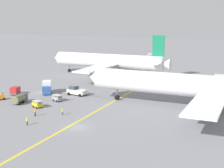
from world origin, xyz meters
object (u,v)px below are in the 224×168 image
ground_crew_ramp_agent_by_cones (35,112)px  traffic_cone_wingtip_port (72,98)px  gse_fuel_bowser_stubby (20,98)px  jet_bridge (147,59)px  gse_gpu_cart_small (1,97)px  gse_baggage_cart_near_cluster (57,98)px  ground_crew_marshaller_foreground (27,121)px  ground_crew_wing_walker_right (62,111)px  gse_baggage_cart_trailing (37,104)px  airliner_at_gate_left (109,61)px  gse_container_dolly_flat (15,91)px  airliner_being_pushed (206,87)px  gse_catering_truck_tall (47,87)px  pushback_tug (77,91)px

ground_crew_ramp_agent_by_cones → traffic_cone_wingtip_port: ground_crew_ramp_agent_by_cones is taller
gse_fuel_bowser_stubby → jet_bridge: bearing=83.2°
gse_gpu_cart_small → traffic_cone_wingtip_port: size_ratio=4.39×
traffic_cone_wingtip_port → gse_baggage_cart_near_cluster: bearing=-124.3°
ground_crew_marshaller_foreground → ground_crew_wing_walker_right: bearing=75.2°
ground_crew_wing_walker_right → gse_baggage_cart_trailing: bearing=164.0°
gse_baggage_cart_trailing → traffic_cone_wingtip_port: 11.22m
gse_baggage_cart_near_cluster → ground_crew_ramp_agent_by_cones: ground_crew_ramp_agent_by_cones is taller
airliner_at_gate_left → gse_baggage_cart_trailing: 50.32m
airliner_at_gate_left → gse_baggage_cart_near_cluster: 43.19m
gse_fuel_bowser_stubby → gse_container_dolly_flat: bearing=138.0°
gse_container_dolly_flat → traffic_cone_wingtip_port: size_ratio=6.05×
jet_bridge → ground_crew_wing_walker_right: bearing=-84.9°
airliner_at_gate_left → ground_crew_wing_walker_right: (13.85, -52.46, -4.57)m
gse_gpu_cart_small → ground_crew_wing_walker_right: gse_gpu_cart_small is taller
airliner_being_pushed → airliner_at_gate_left: bearing=140.9°
airliner_being_pushed → ground_crew_wing_walker_right: 33.96m
traffic_cone_wingtip_port → gse_catering_truck_tall: bearing=164.2°
gse_gpu_cart_small → ground_crew_wing_walker_right: size_ratio=1.69×
traffic_cone_wingtip_port → pushback_tug: bearing=107.2°
gse_catering_truck_tall → gse_fuel_bowser_stubby: (0.68, -12.29, -0.42)m
gse_gpu_cart_small → gse_catering_truck_tall: bearing=60.5°
airliner_at_gate_left → ground_crew_marshaller_foreground: bearing=-79.5°
airliner_being_pushed → traffic_cone_wingtip_port: 34.86m
gse_catering_truck_tall → gse_gpu_cart_small: (-6.52, -11.54, -0.96)m
ground_crew_wing_walker_right → jet_bridge: (-6.91, 77.07, 3.06)m
gse_catering_truck_tall → gse_gpu_cart_small: size_ratio=2.34×
pushback_tug → gse_container_dolly_flat: bearing=-156.6°
gse_baggage_cart_near_cluster → jet_bridge: bearing=88.9°
airliner_at_gate_left → traffic_cone_wingtip_port: airliner_at_gate_left is taller
gse_container_dolly_flat → airliner_at_gate_left: bearing=76.7°
gse_baggage_cart_near_cluster → airliner_at_gate_left: bearing=97.5°
gse_catering_truck_tall → ground_crew_wing_walker_right: 23.09m
ground_crew_marshaller_foreground → gse_fuel_bowser_stubby: bearing=135.0°
airliner_being_pushed → jet_bridge: (-35.12, 58.75, -1.64)m
gse_container_dolly_flat → ground_crew_ramp_agent_by_cones: 23.68m
gse_gpu_cart_small → jet_bridge: size_ratio=0.11×
gse_baggage_cart_near_cluster → gse_gpu_cart_small: gse_gpu_cart_small is taller
gse_baggage_cart_near_cluster → traffic_cone_wingtip_port: (2.36, 3.47, -0.58)m
gse_catering_truck_tall → jet_bridge: size_ratio=0.27×
gse_fuel_bowser_stubby → ground_crew_marshaller_foreground: (13.21, -13.20, -0.46)m
airliner_at_gate_left → gse_gpu_cart_small: airliner_at_gate_left is taller
ground_crew_ramp_agent_by_cones → ground_crew_wing_walker_right: size_ratio=1.14×
pushback_tug → gse_baggage_cart_trailing: 15.71m
ground_crew_ramp_agent_by_cones → jet_bridge: jet_bridge is taller
gse_catering_truck_tall → pushback_tug: bearing=12.1°
pushback_tug → ground_crew_ramp_agent_by_cones: bearing=-83.6°
gse_fuel_bowser_stubby → jet_bridge: jet_bridge is taller
gse_baggage_cart_near_cluster → traffic_cone_wingtip_port: size_ratio=5.15×
airliner_at_gate_left → ground_crew_marshaller_foreground: airliner_at_gate_left is taller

